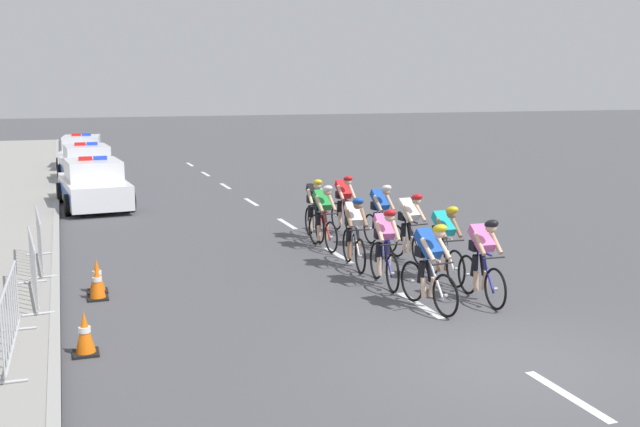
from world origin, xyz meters
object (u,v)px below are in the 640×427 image
traffic_cone_near (97,276)px  traffic_cone_mid (97,282)px  cyclist_fifth (354,231)px  cyclist_tenth (344,203)px  crowd_barrier_rear (40,241)px  cyclist_fourth (444,242)px  cyclist_eighth (381,215)px  crowd_barrier_front (11,318)px  cyclist_third (385,245)px  traffic_cone_far (85,334)px  cyclist_sixth (409,226)px  cyclist_second (482,258)px  police_car_third (82,153)px  cyclist_lead (430,264)px  police_car_nearest (94,185)px  crowd_barrier_middle (33,268)px  police_car_second (87,166)px  cyclist_seventh (323,215)px  cyclist_ninth (315,208)px

traffic_cone_near → traffic_cone_mid: 0.46m
cyclist_fifth → traffic_cone_near: 5.18m
cyclist_tenth → crowd_barrier_rear: 7.44m
cyclist_fourth → cyclist_eighth: 3.11m
cyclist_fifth → crowd_barrier_front: size_ratio=0.74×
cyclist_third → traffic_cone_far: 5.84m
cyclist_fifth → cyclist_sixth: same height
cyclist_second → police_car_third: police_car_third is taller
cyclist_lead → police_car_third: size_ratio=0.38×
police_car_nearest → crowd_barrier_front: size_ratio=1.95×
cyclist_fifth → crowd_barrier_middle: size_ratio=0.74×
cyclist_third → crowd_barrier_rear: bearing=151.8°
police_car_second → cyclist_eighth: bearing=-66.9°
cyclist_second → police_car_nearest: 14.18m
cyclist_sixth → crowd_barrier_front: cyclist_sixth is taller
police_car_third → traffic_cone_near: police_car_third is taller
cyclist_seventh → traffic_cone_near: 5.58m
cyclist_third → traffic_cone_mid: (-5.20, 0.87, -0.48)m
cyclist_eighth → police_car_third: size_ratio=0.38×
crowd_barrier_middle → cyclist_sixth: bearing=5.1°
crowd_barrier_front → traffic_cone_mid: bearing=65.8°
cyclist_fifth → crowd_barrier_rear: size_ratio=0.74×
crowd_barrier_front → traffic_cone_near: 3.50m
cyclist_fifth → cyclist_ninth: bearing=86.9°
police_car_nearest → traffic_cone_far: police_car_nearest is taller
cyclist_sixth → police_car_third: size_ratio=0.38×
cyclist_third → crowd_barrier_middle: 6.31m
cyclist_eighth → police_car_third: police_car_third is taller
cyclist_fifth → cyclist_tenth: bearing=72.2°
traffic_cone_near → cyclist_lead: bearing=-29.0°
cyclist_fifth → traffic_cone_near: size_ratio=2.68×
police_car_third → traffic_cone_mid: bearing=-91.1°
crowd_barrier_rear → traffic_cone_far: size_ratio=3.63×
cyclist_seventh → traffic_cone_far: (-5.48, -5.33, -0.48)m
cyclist_fourth → cyclist_ninth: size_ratio=1.00×
cyclist_second → cyclist_seventh: size_ratio=1.00×
police_car_third → crowd_barrier_front: (-1.66, -24.65, -0.03)m
cyclist_seventh → police_car_third: size_ratio=0.38×
crowd_barrier_middle → police_car_second: bearing=84.9°
cyclist_second → police_car_third: size_ratio=0.38×
cyclist_ninth → cyclist_fifth: bearing=-93.1°
cyclist_second → cyclist_sixth: (0.11, 3.11, 0.00)m
cyclist_lead → police_car_second: size_ratio=0.38×
cyclist_lead → cyclist_fourth: same height
cyclist_tenth → traffic_cone_mid: cyclist_tenth is taller
police_car_nearest → traffic_cone_far: 13.28m
police_car_nearest → traffic_cone_far: bearing=-93.1°
cyclist_fourth → police_car_second: police_car_second is taller
traffic_cone_mid → cyclist_lead: bearing=-25.0°
cyclist_fifth → police_car_third: (-4.76, 21.26, -0.11)m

